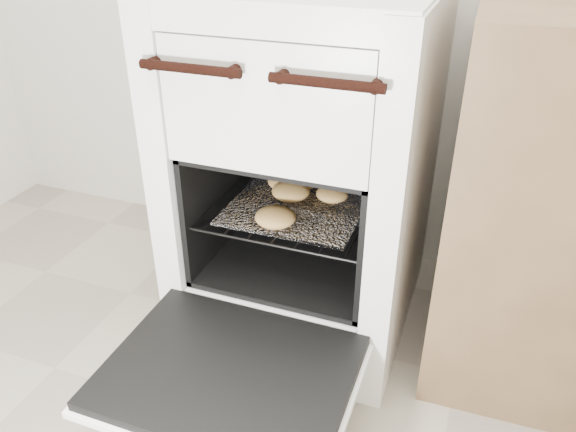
{
  "coord_description": "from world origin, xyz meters",
  "views": [
    {
      "loc": [
        0.3,
        -0.12,
        1.09
      ],
      "look_at": [
        -0.13,
        1.02,
        0.4
      ],
      "focal_mm": 35.0,
      "sensor_mm": 36.0,
      "label": 1
    }
  ],
  "objects": [
    {
      "name": "baked_rolls",
      "position": [
        -0.15,
        1.13,
        0.42
      ],
      "size": [
        0.25,
        0.35,
        0.05
      ],
      "color": "#D9AA56",
      "rests_on": "foil_sheet"
    },
    {
      "name": "stove",
      "position": [
        -0.13,
        1.17,
        0.45
      ],
      "size": [
        0.6,
        0.67,
        0.92
      ],
      "color": "white",
      "rests_on": "ground"
    },
    {
      "name": "foil_sheet",
      "position": [
        -0.13,
        1.08,
        0.39
      ],
      "size": [
        0.34,
        0.3,
        0.01
      ],
      "primitive_type": "cube",
      "color": "white",
      "rests_on": "oven_rack"
    },
    {
      "name": "oven_door",
      "position": [
        -0.13,
        0.66,
        0.2
      ],
      "size": [
        0.54,
        0.42,
        0.04
      ],
      "color": "black",
      "rests_on": "stove"
    },
    {
      "name": "oven_rack",
      "position": [
        -0.13,
        1.1,
        0.39
      ],
      "size": [
        0.44,
        0.42,
        0.01
      ],
      "color": "black",
      "rests_on": "stove"
    }
  ]
}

